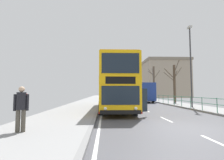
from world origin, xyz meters
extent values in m
cube|color=#4A4A4F|center=(0.00, 0.00, -0.03)|extent=(8.40, 140.00, 0.06)
cube|color=silver|center=(0.00, -2.20, 0.00)|extent=(0.12, 2.00, 0.00)
cube|color=silver|center=(0.00, 2.60, 0.00)|extent=(0.12, 2.00, 0.00)
cube|color=silver|center=(0.00, 7.40, 0.00)|extent=(0.12, 2.00, 0.00)
cube|color=silver|center=(0.00, 12.20, 0.00)|extent=(0.12, 2.00, 0.00)
cube|color=silver|center=(0.00, 17.00, 0.00)|extent=(0.12, 2.00, 0.00)
cube|color=silver|center=(0.00, 21.80, 0.00)|extent=(0.12, 2.00, 0.00)
cube|color=silver|center=(0.00, 26.60, 0.00)|extent=(0.12, 2.00, 0.00)
cube|color=silver|center=(0.00, 31.40, 0.00)|extent=(0.12, 2.00, 0.00)
cube|color=silver|center=(0.00, 36.20, 0.00)|extent=(0.12, 2.00, 0.00)
cube|color=silver|center=(0.00, 41.00, 0.00)|extent=(0.12, 2.00, 0.00)
cube|color=silver|center=(0.00, 45.80, 0.00)|extent=(0.12, 2.00, 0.00)
cube|color=silver|center=(0.00, 50.60, 0.00)|extent=(0.12, 2.00, 0.00)
cube|color=silver|center=(-3.95, 0.00, 0.00)|extent=(0.12, 133.00, 0.00)
cube|color=gray|center=(-4.30, 0.00, 0.07)|extent=(0.20, 140.00, 0.14)
cube|color=gray|center=(-6.40, 0.00, 0.07)|extent=(4.00, 140.00, 0.14)
cube|color=#F4B20F|center=(-2.70, 8.27, 1.24)|extent=(2.71, 11.44, 1.78)
cube|color=#F4B20F|center=(-2.70, 8.27, 2.36)|extent=(2.72, 11.50, 0.46)
cube|color=#F4B20F|center=(-2.70, 8.27, 3.40)|extent=(2.71, 11.44, 1.62)
cube|color=#D0970D|center=(-2.70, 8.27, 4.25)|extent=(2.63, 11.10, 0.08)
cube|color=#19232D|center=(-2.75, 2.55, 1.45)|extent=(2.29, 0.05, 1.14)
cube|color=black|center=(-2.75, 2.54, 2.36)|extent=(1.82, 0.05, 0.45)
cube|color=#19232D|center=(-2.75, 2.55, 3.40)|extent=(2.29, 0.05, 1.23)
cube|color=black|center=(-2.75, 2.54, 0.45)|extent=(2.47, 0.10, 0.24)
cube|color=#B2140F|center=(-2.70, 8.27, 0.41)|extent=(2.73, 11.50, 0.10)
cube|color=#19232D|center=(-1.39, 8.54, 1.49)|extent=(0.11, 8.91, 0.92)
cube|color=#19232D|center=(-1.39, 8.26, 3.48)|extent=(0.12, 10.28, 0.97)
cube|color=#19232D|center=(-4.01, 8.57, 1.49)|extent=(0.11, 8.91, 0.92)
cube|color=#19232D|center=(-4.01, 8.28, 3.48)|extent=(0.12, 10.28, 0.97)
sphere|color=white|center=(-1.85, 2.52, 0.67)|extent=(0.20, 0.20, 0.20)
sphere|color=white|center=(-3.66, 2.54, 0.67)|extent=(0.20, 0.20, 0.20)
cube|color=#19232D|center=(-1.17, 3.60, 1.11)|extent=(0.68, 0.49, 1.53)
cube|color=black|center=(-1.50, 3.90, 1.11)|extent=(0.11, 0.90, 1.53)
cylinder|color=black|center=(-1.48, 4.75, 0.52)|extent=(0.31, 1.04, 1.04)
cylinder|color=black|center=(-3.98, 4.77, 0.52)|extent=(0.31, 1.04, 1.04)
cylinder|color=black|center=(-1.41, 12.07, 0.52)|extent=(0.31, 1.04, 1.04)
cylinder|color=black|center=(-3.91, 12.09, 0.52)|extent=(0.31, 1.04, 1.04)
cube|color=navy|center=(2.76, 22.61, 1.69)|extent=(2.65, 10.81, 2.74)
cube|color=#19232D|center=(1.53, 22.64, 2.07)|extent=(0.20, 9.15, 1.32)
cube|color=#19232D|center=(3.99, 22.59, 2.07)|extent=(0.20, 9.15, 1.32)
cube|color=#19232D|center=(2.87, 28.01, 1.96)|extent=(2.09, 0.07, 1.64)
cylinder|color=black|center=(1.66, 26.02, 0.48)|extent=(0.30, 0.97, 0.96)
cylinder|color=black|center=(4.00, 25.97, 0.48)|extent=(0.30, 0.97, 0.96)
cylinder|color=black|center=(1.52, 19.06, 0.48)|extent=(0.30, 0.97, 0.96)
cylinder|color=black|center=(3.86, 19.01, 0.48)|extent=(0.30, 0.97, 0.96)
cylinder|color=#236B4C|center=(4.45, 4.48, 0.68)|extent=(0.05, 0.05, 1.08)
cylinder|color=#236B4C|center=(4.45, 6.41, 0.68)|extent=(0.05, 0.05, 1.08)
cylinder|color=#236B4C|center=(4.45, 8.33, 0.68)|extent=(0.05, 0.05, 1.08)
cylinder|color=#236B4C|center=(4.45, 10.25, 0.68)|extent=(0.05, 0.05, 1.08)
cylinder|color=#236B4C|center=(4.45, 12.18, 0.68)|extent=(0.05, 0.05, 1.08)
cylinder|color=#236B4C|center=(4.45, 14.10, 0.68)|extent=(0.05, 0.05, 1.08)
cylinder|color=#236B4C|center=(4.45, 16.02, 0.68)|extent=(0.05, 0.05, 1.08)
cylinder|color=#236B4C|center=(4.45, 17.94, 0.68)|extent=(0.05, 0.05, 1.08)
cylinder|color=#236B4C|center=(4.45, 19.87, 0.68)|extent=(0.05, 0.05, 1.08)
cylinder|color=#236B4C|center=(4.45, 21.79, 0.68)|extent=(0.05, 0.05, 1.08)
cylinder|color=#236B4C|center=(4.45, 23.71, 0.68)|extent=(0.05, 0.05, 1.08)
cylinder|color=#236B4C|center=(4.45, 25.64, 0.68)|extent=(0.05, 0.05, 1.08)
cylinder|color=#236B4C|center=(4.45, 27.56, 0.68)|extent=(0.05, 0.05, 1.08)
cylinder|color=#236B4C|center=(4.45, 14.10, 1.16)|extent=(0.04, 26.92, 0.04)
cylinder|color=#236B4C|center=(4.45, 14.10, 0.73)|extent=(0.04, 26.92, 0.04)
cylinder|color=#4C473D|center=(-6.79, -0.97, 0.58)|extent=(0.19, 0.19, 0.88)
cylinder|color=#4C473D|center=(-6.97, -1.01, 0.58)|extent=(0.19, 0.19, 0.88)
cylinder|color=black|center=(-6.88, -0.99, 1.31)|extent=(0.41, 0.41, 0.66)
cylinder|color=black|center=(-6.67, -0.94, 1.25)|extent=(0.12, 0.12, 0.63)
cylinder|color=black|center=(-7.09, -1.05, 1.25)|extent=(0.12, 0.12, 0.63)
sphere|color=tan|center=(-6.88, -0.99, 1.75)|extent=(0.27, 0.27, 0.22)
cube|color=maroon|center=(-6.94, -0.74, 1.33)|extent=(0.32, 0.24, 0.50)
cylinder|color=#38383D|center=(5.11, 9.35, 4.21)|extent=(0.14, 0.14, 8.13)
cube|color=#B2B2AD|center=(5.11, 9.35, 8.39)|extent=(0.28, 0.60, 0.20)
cylinder|color=#4C3D2D|center=(6.37, 16.64, 2.86)|extent=(0.36, 0.36, 5.44)
cylinder|color=#4C3D2D|center=(5.56, 16.50, 3.85)|extent=(1.70, 0.37, 1.33)
cylinder|color=#4C3D2D|center=(6.40, 15.83, 5.21)|extent=(0.14, 1.69, 1.65)
cylinder|color=#4C3D2D|center=(6.20, 15.71, 3.99)|extent=(0.43, 1.90, 1.14)
cylinder|color=#4C3D2D|center=(5.85, 17.18, 4.39)|extent=(1.19, 1.22, 1.67)
cylinder|color=#4C3D2D|center=(6.81, 16.39, 4.40)|extent=(0.95, 0.59, 1.56)
cylinder|color=brown|center=(6.27, 26.70, 3.52)|extent=(0.38, 0.38, 6.75)
cylinder|color=brown|center=(5.90, 25.96, 5.49)|extent=(0.86, 1.57, 1.57)
cylinder|color=brown|center=(5.81, 27.06, 5.58)|extent=(1.03, 0.82, 1.73)
cylinder|color=brown|center=(5.70, 26.70, 5.51)|extent=(1.20, 0.12, 0.81)
cylinder|color=brown|center=(6.82, 26.40, 5.16)|extent=(1.23, 0.74, 1.82)
cube|color=gray|center=(14.51, 44.47, 5.31)|extent=(12.06, 12.37, 10.63)
cube|color=slate|center=(14.51, 44.47, 10.98)|extent=(12.54, 12.87, 0.70)
camera|label=1|loc=(-3.69, -7.68, 1.65)|focal=27.41mm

